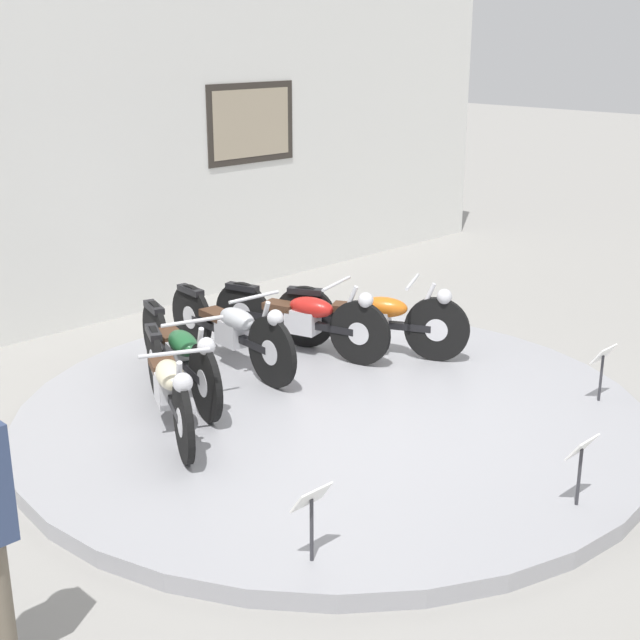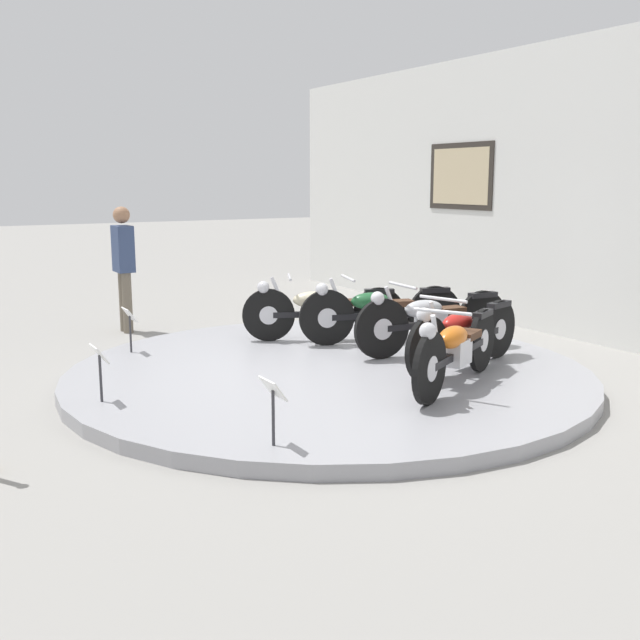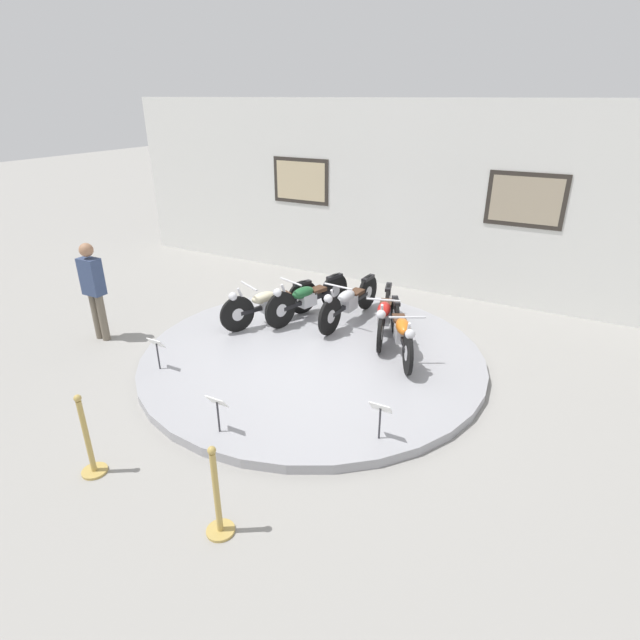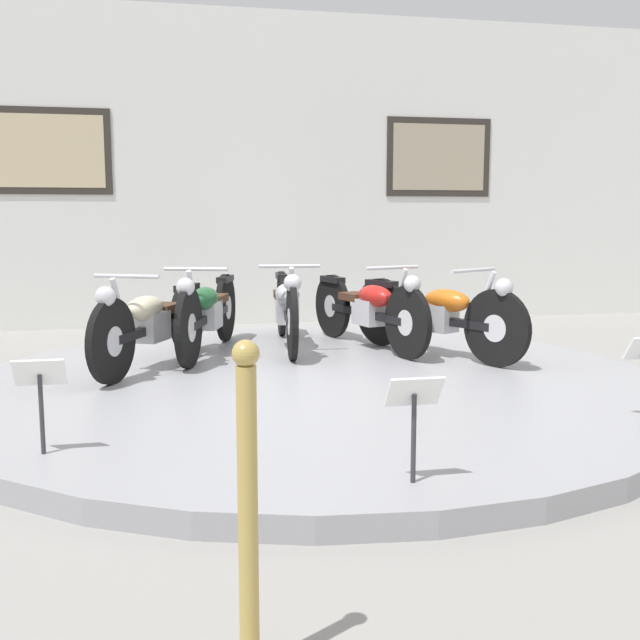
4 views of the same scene
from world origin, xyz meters
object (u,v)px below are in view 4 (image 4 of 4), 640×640
object	(u,v)px
motorcycle_red	(369,307)
stanchion_post_left_of_entry	(249,567)
info_placard_front_centre	(414,406)
motorcycle_cream	(151,321)
motorcycle_green	(208,310)
motorcycle_orange	(438,313)
motorcycle_silver	(287,306)
info_placard_front_left	(40,385)

from	to	relation	value
motorcycle_red	stanchion_post_left_of_entry	distance (m)	4.91
info_placard_front_centre	stanchion_post_left_of_entry	bearing A→B (deg)	-128.45
motorcycle_cream	info_placard_front_centre	world-z (taller)	motorcycle_cream
stanchion_post_left_of_entry	motorcycle_green	bearing A→B (deg)	88.24
motorcycle_red	stanchion_post_left_of_entry	world-z (taller)	stanchion_post_left_of_entry
motorcycle_green	motorcycle_orange	size ratio (longest dim) A/B	1.09
motorcycle_red	motorcycle_orange	xyz separation A→B (m)	(0.49, -0.51, 0.00)
info_placard_front_centre	motorcycle_red	bearing A→B (deg)	77.91
motorcycle_orange	motorcycle_green	bearing A→B (deg)	165.59
motorcycle_cream	motorcycle_orange	bearing A→B (deg)	0.02
motorcycle_silver	motorcycle_orange	size ratio (longest dim) A/B	1.13
motorcycle_silver	info_placard_front_left	xyz separation A→B (m)	(-1.76, -2.90, -0.03)
motorcycle_orange	motorcycle_cream	bearing A→B (deg)	-179.98
motorcycle_green	motorcycle_red	xyz separation A→B (m)	(1.50, -0.00, -0.01)
motorcycle_cream	motorcycle_green	distance (m)	0.71
motorcycle_cream	motorcycle_green	xyz separation A→B (m)	(0.49, 0.51, 0.01)
motorcycle_red	motorcycle_silver	bearing A→B (deg)	165.59
motorcycle_green	info_placard_front_centre	bearing A→B (deg)	-77.92
motorcycle_cream	motorcycle_silver	distance (m)	1.42
motorcycle_orange	info_placard_front_centre	size ratio (longest dim) A/B	3.48
motorcycle_silver	motorcycle_orange	world-z (taller)	motorcycle_silver
motorcycle_green	info_placard_front_left	world-z (taller)	motorcycle_green
motorcycle_silver	info_placard_front_left	world-z (taller)	motorcycle_silver
motorcycle_cream	stanchion_post_left_of_entry	size ratio (longest dim) A/B	1.77
motorcycle_silver	stanchion_post_left_of_entry	world-z (taller)	stanchion_post_left_of_entry
motorcycle_red	info_placard_front_centre	size ratio (longest dim) A/B	3.76
motorcycle_red	motorcycle_orange	distance (m)	0.71
motorcycle_cream	motorcycle_green	size ratio (longest dim) A/B	0.93
motorcycle_cream	info_placard_front_left	world-z (taller)	motorcycle_cream
motorcycle_cream	motorcycle_silver	bearing A→B (deg)	29.69
info_placard_front_centre	info_placard_front_left	bearing A→B (deg)	155.70
motorcycle_orange	stanchion_post_left_of_entry	world-z (taller)	stanchion_post_left_of_entry
motorcycle_green	motorcycle_red	size ratio (longest dim) A/B	1.01
motorcycle_green	stanchion_post_left_of_entry	bearing A→B (deg)	-91.76
motorcycle_cream	stanchion_post_left_of_entry	distance (m)	4.13
info_placard_front_left	stanchion_post_left_of_entry	world-z (taller)	stanchion_post_left_of_entry
motorcycle_silver	motorcycle_orange	bearing A→B (deg)	-29.49
motorcycle_green	stanchion_post_left_of_entry	xyz separation A→B (m)	(-0.14, -4.63, -0.18)
motorcycle_green	motorcycle_silver	world-z (taller)	same
motorcycle_orange	info_placard_front_centre	distance (m)	3.24
info_placard_front_left	stanchion_post_left_of_entry	xyz separation A→B (m)	(0.87, -1.92, -0.15)
info_placard_front_left	info_placard_front_centre	size ratio (longest dim) A/B	1.00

